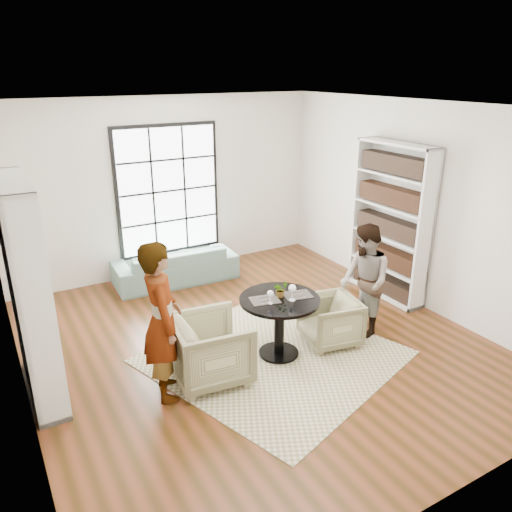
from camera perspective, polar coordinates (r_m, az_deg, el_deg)
ground at (r=6.69m, az=-0.08°, el=-9.89°), size 6.00×6.00×0.00m
room_shell at (r=6.59m, az=-2.44°, el=1.68°), size 6.00×6.01×6.00m
rug at (r=6.40m, az=2.10°, el=-11.40°), size 3.34×3.34×0.01m
pedestal_table at (r=6.17m, az=2.69°, el=-6.66°), size 0.99×0.99×0.79m
sofa at (r=8.51m, az=-9.19°, el=-0.98°), size 2.07×0.89×0.59m
armchair_left at (r=5.83m, az=-5.18°, el=-10.55°), size 0.94×0.92×0.77m
armchair_right at (r=6.62m, az=8.44°, el=-7.34°), size 0.82×0.80×0.63m
person_left at (r=5.41m, az=-10.67°, el=-7.34°), size 0.55×0.73×1.79m
person_right at (r=6.76m, az=12.32°, el=-2.79°), size 0.78×0.89×1.53m
placemat_left at (r=6.01m, az=1.00°, el=-5.06°), size 0.39×0.33×0.01m
placemat_right at (r=6.16m, az=4.75°, el=-4.46°), size 0.39×0.33×0.01m
cutlery_left at (r=6.01m, az=1.00°, el=-5.00°), size 0.19×0.25×0.01m
cutlery_right at (r=6.16m, az=4.75°, el=-4.40°), size 0.19×0.25×0.01m
wine_glass_left at (r=5.89m, az=1.65°, el=-4.38°), size 0.08×0.08×0.17m
wine_glass_right at (r=5.97m, az=4.18°, el=-3.79°), size 0.09×0.09×0.21m
flower_centerpiece at (r=6.08m, az=2.81°, el=-3.83°), size 0.21×0.20×0.19m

